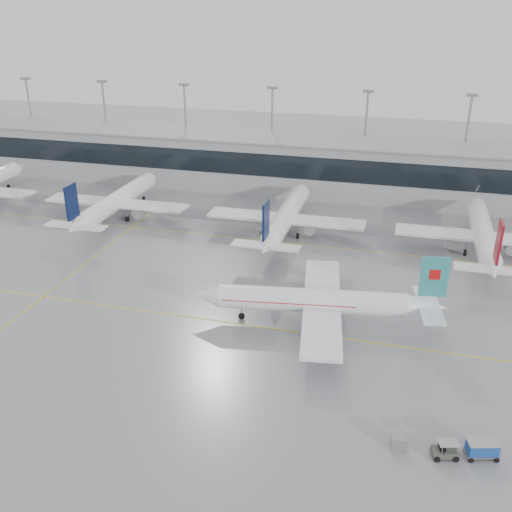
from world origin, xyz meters
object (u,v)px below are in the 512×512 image
(baggage_tug, at_px, (445,452))
(gse_unit, at_px, (399,441))
(baggage_cart, at_px, (482,448))
(air_canada_jet, at_px, (321,302))

(baggage_tug, xyz_separation_m, gse_unit, (-4.39, 0.19, 0.08))
(baggage_cart, relative_size, gse_unit, 2.39)
(baggage_cart, height_order, gse_unit, baggage_cart)
(air_canada_jet, xyz_separation_m, gse_unit, (11.43, -21.74, -2.68))
(baggage_cart, bearing_deg, air_canada_jet, 117.21)
(baggage_tug, distance_m, gse_unit, 4.40)
(air_canada_jet, height_order, baggage_tug, air_canada_jet)
(baggage_cart, xyz_separation_m, gse_unit, (-7.86, -0.77, -0.40))
(baggage_tug, bearing_deg, gse_unit, 162.14)
(air_canada_jet, relative_size, baggage_tug, 9.19)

